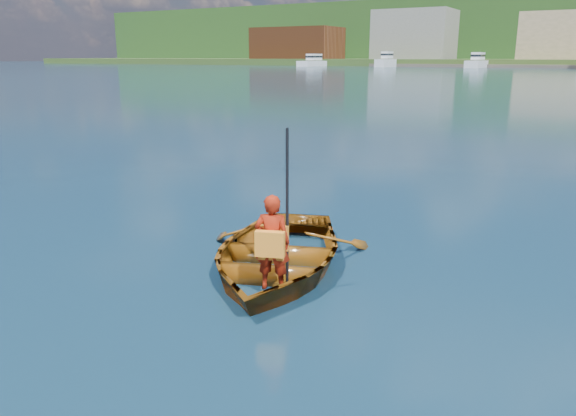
% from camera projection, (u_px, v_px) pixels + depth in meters
% --- Properties ---
extents(ground, '(600.00, 600.00, 0.00)m').
position_uv_depth(ground, '(189.00, 281.00, 7.16)').
color(ground, '#0F2944').
rests_on(ground, ground).
extents(rowboat, '(3.46, 4.06, 0.71)m').
position_uv_depth(rowboat, '(276.00, 254.00, 7.54)').
color(rowboat, brown).
rests_on(rowboat, ground).
extents(child_paddler, '(0.49, 0.43, 1.90)m').
position_uv_depth(child_paddler, '(272.00, 242.00, 6.54)').
color(child_paddler, '#A31F0C').
rests_on(child_paddler, ground).
extents(waterfront_buildings, '(202.00, 16.00, 14.00)m').
position_uv_depth(waterfront_buildings, '(571.00, 37.00, 146.90)').
color(waterfront_buildings, maroon).
rests_on(waterfront_buildings, ground).
extents(hillside_trees, '(315.57, 89.56, 26.14)m').
position_uv_depth(hillside_trees, '(566.00, 17.00, 203.52)').
color(hillside_trees, '#382314').
rests_on(hillside_trees, ground).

